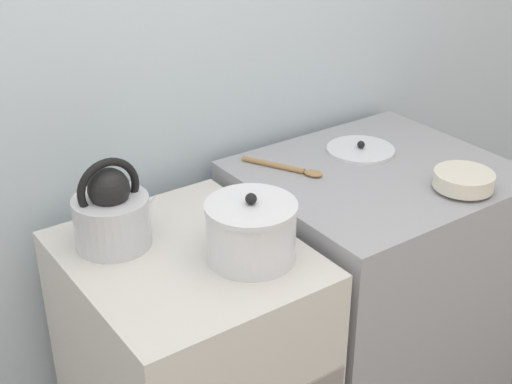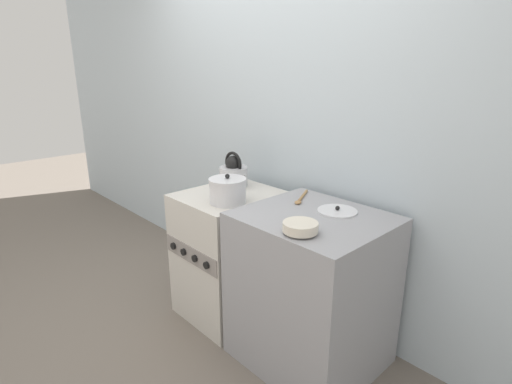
% 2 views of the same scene
% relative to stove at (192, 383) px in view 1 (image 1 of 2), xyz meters
% --- Properties ---
extents(wall_back, '(7.00, 0.06, 2.50)m').
position_rel_stove_xyz_m(wall_back, '(-0.00, 0.42, 0.83)').
color(wall_back, silver).
rests_on(wall_back, ground_plane).
extents(stove, '(0.54, 0.65, 0.84)m').
position_rel_stove_xyz_m(stove, '(0.00, 0.00, 0.00)').
color(stove, beige).
rests_on(stove, ground_plane).
extents(counter, '(0.75, 0.67, 0.88)m').
position_rel_stove_xyz_m(counter, '(0.67, 0.02, 0.02)').
color(counter, '#99999E').
rests_on(counter, ground_plane).
extents(kettle, '(0.23, 0.19, 0.24)m').
position_rel_stove_xyz_m(kettle, '(-0.12, 0.14, 0.51)').
color(kettle, silver).
rests_on(kettle, stove).
extents(cooking_pot, '(0.22, 0.22, 0.18)m').
position_rel_stove_xyz_m(cooking_pot, '(0.12, -0.11, 0.50)').
color(cooking_pot, silver).
rests_on(cooking_pot, stove).
extents(enamel_bowl, '(0.17, 0.17, 0.05)m').
position_rel_stove_xyz_m(enamel_bowl, '(0.77, -0.21, 0.49)').
color(enamel_bowl, beige).
rests_on(enamel_bowl, counter).
extents(loose_pot_lid, '(0.21, 0.21, 0.03)m').
position_rel_stove_xyz_m(loose_pot_lid, '(0.72, 0.15, 0.46)').
color(loose_pot_lid, silver).
rests_on(loose_pot_lid, counter).
extents(wooden_spoon, '(0.14, 0.24, 0.02)m').
position_rel_stove_xyz_m(wooden_spoon, '(0.45, 0.17, 0.46)').
color(wooden_spoon, '#A37A4C').
rests_on(wooden_spoon, counter).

